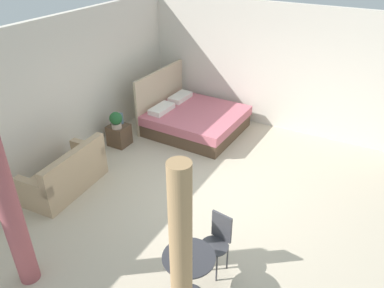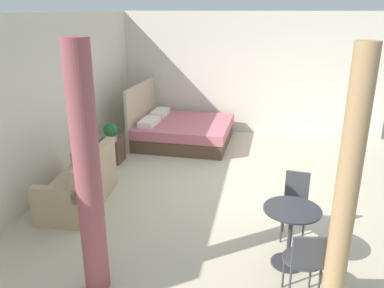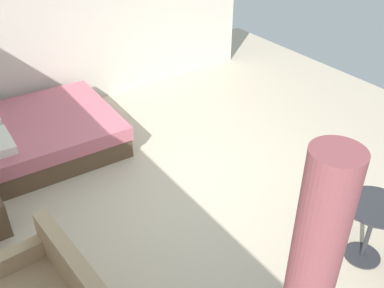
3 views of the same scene
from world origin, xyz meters
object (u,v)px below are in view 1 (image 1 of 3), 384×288
at_px(vase, 120,119).
at_px(potted_plant, 116,120).
at_px(couch, 67,176).
at_px(bed, 193,119).
at_px(cafe_chair_near_couch, 218,238).
at_px(nightstand, 119,135).
at_px(balcony_table, 189,270).

bearing_deg(vase, potted_plant, -163.62).
relative_size(couch, vase, 6.97).
xyz_separation_m(bed, cafe_chair_near_couch, (-3.44, -2.29, 0.24)).
distance_m(nightstand, balcony_table, 4.26).
relative_size(bed, balcony_table, 2.83).
height_order(bed, potted_plant, bed).
bearing_deg(couch, nightstand, 6.92).
bearing_deg(couch, balcony_table, -107.19).
height_order(couch, cafe_chair_near_couch, cafe_chair_near_couch).
bearing_deg(potted_plant, nightstand, 24.57).
bearing_deg(vase, balcony_table, -130.51).
bearing_deg(balcony_table, vase, 49.49).
bearing_deg(potted_plant, cafe_chair_near_couch, -120.54).
height_order(balcony_table, cafe_chair_near_couch, cafe_chair_near_couch).
bearing_deg(nightstand, bed, -38.16).
height_order(bed, cafe_chair_near_couch, bed).
height_order(couch, vase, couch).
height_order(bed, vase, bed).
relative_size(bed, couch, 1.32).
bearing_deg(vase, bed, -41.20).
distance_m(vase, cafe_chair_near_couch, 4.03).
relative_size(bed, potted_plant, 5.71).
relative_size(couch, balcony_table, 2.15).
bearing_deg(vase, cafe_chair_near_couch, -122.76).
distance_m(couch, cafe_chair_near_couch, 3.18).
bearing_deg(couch, vase, 7.05).
xyz_separation_m(vase, cafe_chair_near_couch, (-2.18, -3.39, -0.04)).
relative_size(vase, balcony_table, 0.31).
relative_size(bed, cafe_chair_near_couch, 2.33).
bearing_deg(vase, nightstand, -171.03).
relative_size(vase, cafe_chair_near_couch, 0.25).
bearing_deg(nightstand, vase, 8.97).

